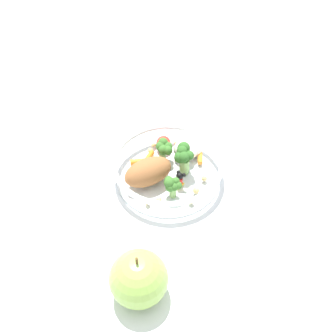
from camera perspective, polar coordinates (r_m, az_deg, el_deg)
The scene contains 4 objects.
ground_plane at distance 0.74m, azimuth 0.23°, elevation -0.81°, with size 2.40×2.40×0.00m, color white.
food_container at distance 0.72m, azimuth 0.02°, elevation 0.51°, with size 0.20×0.20×0.07m.
loose_apple at distance 0.57m, azimuth -4.25°, elevation -15.63°, with size 0.08×0.08×0.10m.
folded_napkin at distance 0.90m, azimuth -2.26°, elevation 9.65°, with size 0.15×0.10×0.01m, color white.
Camera 1 is at (-0.22, -0.45, 0.54)m, focal length 42.24 mm.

